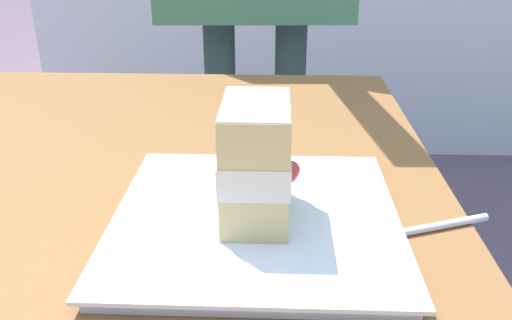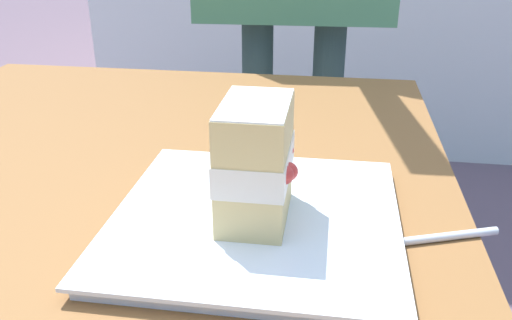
% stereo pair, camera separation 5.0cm
% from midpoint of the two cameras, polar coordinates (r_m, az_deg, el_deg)
% --- Properties ---
extents(dessert_plate, '(0.28, 0.28, 0.02)m').
position_cam_midpoint_polar(dessert_plate, '(0.53, -2.71, -6.44)').
color(dessert_plate, white).
rests_on(dessert_plate, patio_table).
extents(cake_slice, '(0.10, 0.07, 0.11)m').
position_cam_midpoint_polar(cake_slice, '(0.50, -2.86, -0.28)').
color(cake_slice, '#E0C17A').
rests_on(cake_slice, dessert_plate).
extents(dessert_fork, '(0.07, 0.17, 0.01)m').
position_cam_midpoint_polar(dessert_fork, '(0.53, 12.51, -7.61)').
color(dessert_fork, silver).
rests_on(dessert_fork, patio_table).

